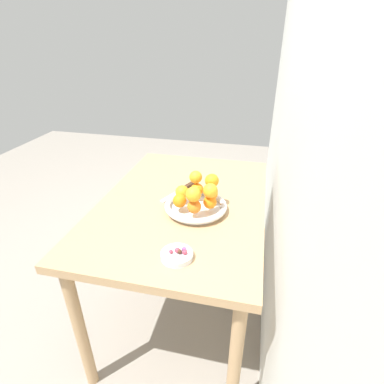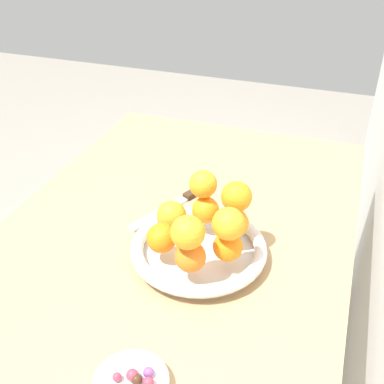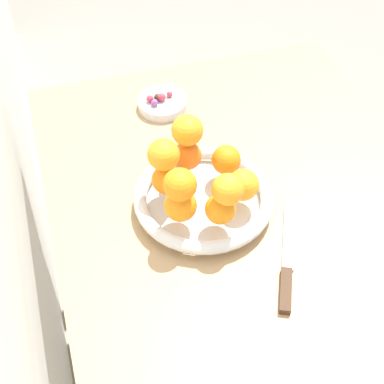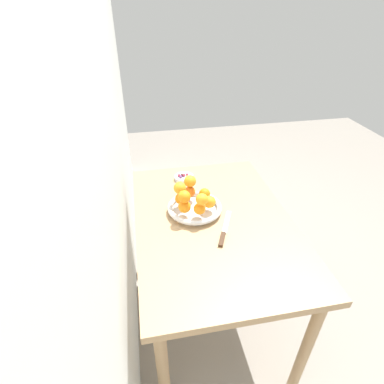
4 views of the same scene
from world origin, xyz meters
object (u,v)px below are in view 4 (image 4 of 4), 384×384
object	(u,v)px
dining_table	(213,233)
candy_ball_3	(184,175)
orange_4	(205,194)
candy_ball_2	(187,174)
candy_ball_4	(182,175)
candy_ball_1	(181,177)
candy_dish	(184,178)
orange_9	(202,199)
orange_5	(190,192)
orange_0	(181,199)
orange_1	(185,207)
orange_7	(184,197)
orange_6	(190,181)
orange_8	(180,188)
knife	(225,231)
fruit_bowl	(195,208)
orange_3	(210,202)
orange_2	(200,209)
candy_ball_0	(179,175)

from	to	relation	value
dining_table	candy_ball_3	world-z (taller)	candy_ball_3
orange_4	candy_ball_2	distance (m)	0.29
candy_ball_4	candy_ball_1	bearing A→B (deg)	147.08
candy_dish	orange_9	distance (m)	0.42
orange_4	orange_5	world-z (taller)	same
orange_4	orange_0	bearing A→B (deg)	98.31
orange_1	orange_4	size ratio (longest dim) A/B	1.04
orange_7	orange_9	distance (m)	0.08
dining_table	orange_1	world-z (taller)	orange_1
orange_6	orange_5	bearing A→B (deg)	161.53
candy_dish	orange_6	xyz separation A→B (m)	(-0.24, 0.01, 0.12)
orange_5	orange_7	world-z (taller)	orange_7
orange_8	candy_ball_4	bearing A→B (deg)	-10.96
orange_1	candy_ball_1	xyz separation A→B (m)	(0.35, -0.04, -0.04)
candy_dish	knife	distance (m)	0.51
candy_dish	candy_ball_4	size ratio (longest dim) A/B	6.92
orange_7	candy_ball_3	xyz separation A→B (m)	(0.37, -0.06, -0.10)
candy_dish	candy_ball_3	size ratio (longest dim) A/B	6.00
fruit_bowl	orange_7	xyz separation A→B (m)	(-0.05, 0.06, 0.11)
orange_4	candy_dish	bearing A→B (deg)	12.72
candy_dish	orange_5	xyz separation A→B (m)	(-0.24, 0.01, 0.06)
fruit_bowl	candy_ball_3	xyz separation A→B (m)	(0.32, 0.00, 0.01)
orange_3	orange_6	distance (m)	0.15
orange_1	candy_dish	bearing A→B (deg)	-8.82
dining_table	orange_2	size ratio (longest dim) A/B	19.01
orange_0	orange_6	size ratio (longest dim) A/B	0.92
candy_ball_3	dining_table	bearing A→B (deg)	-168.19
candy_ball_0	candy_ball_4	size ratio (longest dim) A/B	1.03
candy_ball_0	candy_ball_3	xyz separation A→B (m)	(-0.00, -0.03, 0.00)
orange_1	candy_ball_4	size ratio (longest dim) A/B	3.72
orange_5	orange_7	xyz separation A→B (m)	(-0.13, 0.05, 0.06)
orange_4	orange_9	xyz separation A→B (m)	(-0.13, 0.04, 0.06)
orange_9	orange_3	bearing A→B (deg)	-45.20
orange_3	candy_ball_4	distance (m)	0.36
orange_8	knife	distance (m)	0.30
dining_table	orange_4	world-z (taller)	orange_4
dining_table	orange_2	xyz separation A→B (m)	(0.01, 0.07, 0.16)
orange_8	orange_5	bearing A→B (deg)	-52.92
orange_0	orange_6	distance (m)	0.10
orange_1	orange_5	bearing A→B (deg)	-21.25
orange_7	orange_5	bearing A→B (deg)	-21.07
orange_3	candy_ball_1	distance (m)	0.35
orange_3	orange_7	bearing A→B (deg)	99.31
orange_4	orange_8	size ratio (longest dim) A/B	0.96
orange_2	orange_7	distance (m)	0.10
orange_7	orange_8	size ratio (longest dim) A/B	1.00
candy_ball_3	knife	distance (m)	0.51
orange_5	knife	bearing A→B (deg)	-155.29
orange_9	candy_ball_1	size ratio (longest dim) A/B	3.53
orange_9	candy_ball_3	size ratio (longest dim) A/B	3.07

